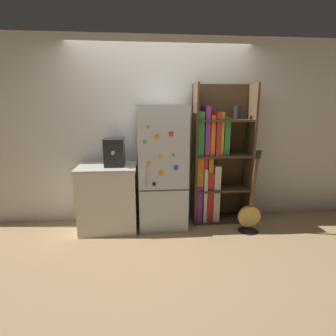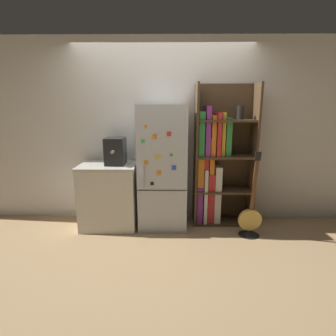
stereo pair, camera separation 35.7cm
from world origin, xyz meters
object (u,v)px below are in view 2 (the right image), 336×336
(bookshelf, at_px, (216,163))
(guitar, at_px, (250,223))
(espresso_machine, at_px, (115,151))
(refrigerator, at_px, (163,168))

(bookshelf, height_order, guitar, bookshelf)
(espresso_machine, bearing_deg, refrigerator, 1.07)
(refrigerator, bearing_deg, espresso_machine, -178.93)
(bookshelf, bearing_deg, espresso_machine, -174.27)
(refrigerator, xyz_separation_m, espresso_machine, (-0.64, -0.01, 0.23))
(refrigerator, height_order, bookshelf, bookshelf)
(guitar, bearing_deg, bookshelf, 132.69)
(refrigerator, height_order, espresso_machine, refrigerator)
(refrigerator, height_order, guitar, refrigerator)
(refrigerator, distance_m, espresso_machine, 0.68)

